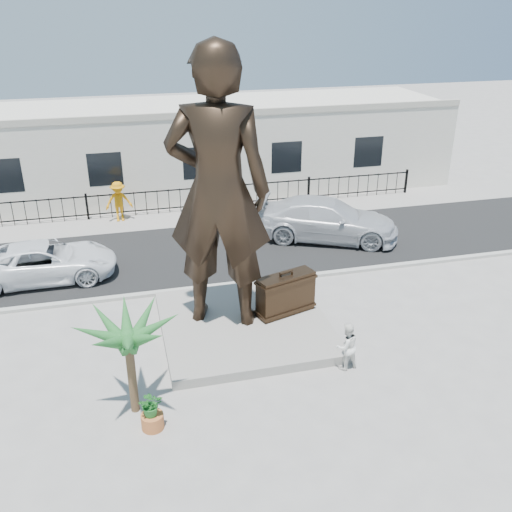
# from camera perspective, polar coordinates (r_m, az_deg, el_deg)

# --- Properties ---
(ground) EXTENTS (100.00, 100.00, 0.00)m
(ground) POSITION_cam_1_polar(r_m,az_deg,el_deg) (17.30, 1.64, -9.65)
(ground) COLOR #9E9991
(ground) RESTS_ON ground
(street) EXTENTS (40.00, 7.00, 0.01)m
(street) POSITION_cam_1_polar(r_m,az_deg,el_deg) (24.14, -3.47, 0.83)
(street) COLOR black
(street) RESTS_ON ground
(curb) EXTENTS (40.00, 0.25, 0.12)m
(curb) POSITION_cam_1_polar(r_m,az_deg,el_deg) (21.02, -1.66, -2.78)
(curb) COLOR #A5A399
(curb) RESTS_ON ground
(far_sidewalk) EXTENTS (40.00, 2.50, 0.02)m
(far_sidewalk) POSITION_cam_1_polar(r_m,az_deg,el_deg) (27.79, -5.04, 4.08)
(far_sidewalk) COLOR #9E9991
(far_sidewalk) RESTS_ON ground
(plinth) EXTENTS (5.20, 5.20, 0.30)m
(plinth) POSITION_cam_1_polar(r_m,az_deg,el_deg) (18.33, -1.14, -6.92)
(plinth) COLOR gray
(plinth) RESTS_ON ground
(fence) EXTENTS (22.00, 0.10, 1.20)m
(fence) POSITION_cam_1_polar(r_m,az_deg,el_deg) (28.33, -5.36, 5.75)
(fence) COLOR black
(fence) RESTS_ON ground
(building) EXTENTS (28.00, 7.00, 4.40)m
(building) POSITION_cam_1_polar(r_m,az_deg,el_deg) (31.88, -6.70, 10.84)
(building) COLOR silver
(building) RESTS_ON ground
(statue) EXTENTS (3.60, 2.96, 8.49)m
(statue) POSITION_cam_1_polar(r_m,az_deg,el_deg) (16.73, -3.81, 6.49)
(statue) COLOR black
(statue) RESTS_ON plinth
(suitcase) EXTENTS (2.02, 1.16, 1.35)m
(suitcase) POSITION_cam_1_polar(r_m,az_deg,el_deg) (18.42, 2.99, -3.80)
(suitcase) COLOR black
(suitcase) RESTS_ON plinth
(tourist) EXTENTS (0.79, 0.66, 1.45)m
(tourist) POSITION_cam_1_polar(r_m,az_deg,el_deg) (16.47, 9.04, -8.90)
(tourist) COLOR white
(tourist) RESTS_ON ground
(car_white) EXTENTS (5.22, 2.46, 1.44)m
(car_white) POSITION_cam_1_polar(r_m,az_deg,el_deg) (22.57, -20.38, -0.52)
(car_white) COLOR white
(car_white) RESTS_ON street
(car_silver) EXTENTS (6.58, 4.75, 1.77)m
(car_silver) POSITION_cam_1_polar(r_m,az_deg,el_deg) (24.88, 7.10, 3.64)
(car_silver) COLOR silver
(car_silver) RESTS_ON street
(worker) EXTENTS (1.29, 0.81, 1.91)m
(worker) POSITION_cam_1_polar(r_m,az_deg,el_deg) (27.42, -13.57, 5.32)
(worker) COLOR orange
(worker) RESTS_ON far_sidewalk
(palm_tree) EXTENTS (1.80, 1.80, 3.20)m
(palm_tree) POSITION_cam_1_polar(r_m,az_deg,el_deg) (15.55, -11.94, -14.82)
(palm_tree) COLOR #215C26
(palm_tree) RESTS_ON ground
(planter) EXTENTS (0.56, 0.56, 0.40)m
(planter) POSITION_cam_1_polar(r_m,az_deg,el_deg) (14.82, -10.30, -15.94)
(planter) COLOR #B66130
(planter) RESTS_ON ground
(shrub) EXTENTS (0.59, 0.52, 0.65)m
(shrub) POSITION_cam_1_polar(r_m,az_deg,el_deg) (14.49, -10.46, -14.35)
(shrub) COLOR #247129
(shrub) RESTS_ON planter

